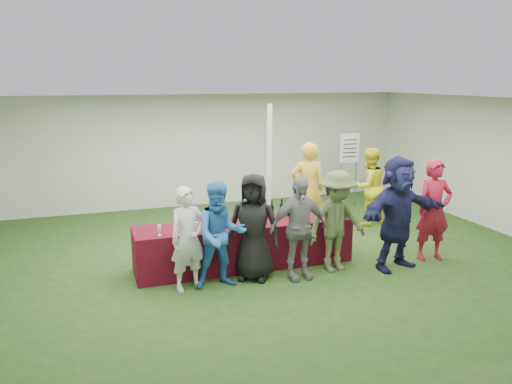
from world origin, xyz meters
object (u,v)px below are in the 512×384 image
object	(u,v)px
customer_1	(221,235)
customer_5	(398,213)
staff_pourer	(307,189)
customer_6	(434,210)
wine_list_sign	(350,154)
customer_2	(253,227)
dump_bucket	(341,212)
customer_3	(299,228)
serving_table	(245,244)
customer_0	(188,239)
customer_4	(337,221)
staff_back	(368,187)

from	to	relation	value
customer_1	customer_5	bearing A→B (deg)	-1.48
staff_pourer	customer_6	world-z (taller)	staff_pourer
wine_list_sign	customer_2	size ratio (longest dim) A/B	1.08
staff_pourer	wine_list_sign	bearing A→B (deg)	-125.65
staff_pourer	dump_bucket	bearing A→B (deg)	101.44
dump_bucket	customer_2	size ratio (longest dim) A/B	0.15
customer_3	customer_5	size ratio (longest dim) A/B	0.87
staff_pourer	serving_table	bearing A→B (deg)	48.16
customer_0	customer_1	xyz separation A→B (m)	(0.47, -0.06, 0.03)
staff_pourer	customer_0	xyz separation A→B (m)	(-2.74, -1.84, -0.16)
customer_2	customer_4	distance (m)	1.37
serving_table	wine_list_sign	xyz separation A→B (m)	(3.52, 2.87, 0.94)
customer_0	staff_pourer	bearing A→B (deg)	18.20
staff_back	customer_0	xyz separation A→B (m)	(-4.28, -2.10, -0.05)
staff_pourer	customer_1	bearing A→B (deg)	52.41
dump_bucket	customer_5	xyz separation A→B (m)	(0.66, -0.67, 0.10)
customer_3	customer_6	xyz separation A→B (m)	(2.52, 0.04, 0.06)
serving_table	staff_pourer	xyz separation A→B (m)	(1.68, 1.21, 0.56)
staff_back	customer_6	distance (m)	2.20
wine_list_sign	customer_5	xyz separation A→B (m)	(-1.20, -3.75, -0.38)
wine_list_sign	staff_back	distance (m)	1.51
wine_list_sign	customer_1	bearing A→B (deg)	-139.10
customer_1	customer_3	bearing A→B (deg)	-1.19
customer_3	customer_5	bearing A→B (deg)	-6.14
staff_pourer	customer_2	world-z (taller)	staff_pourer
serving_table	customer_6	world-z (taller)	customer_6
customer_0	customer_3	size ratio (longest dim) A/B	0.96
dump_bucket	customer_0	xyz separation A→B (m)	(-2.72, -0.41, -0.06)
customer_2	customer_5	world-z (taller)	customer_5
customer_1	customer_2	xyz separation A→B (m)	(0.56, 0.14, 0.03)
wine_list_sign	customer_6	world-z (taller)	wine_list_sign
staff_back	customer_5	distance (m)	2.52
dump_bucket	wine_list_sign	bearing A→B (deg)	58.85
wine_list_sign	staff_pourer	distance (m)	2.51
customer_5	customer_3	bearing A→B (deg)	162.96
customer_4	customer_1	bearing A→B (deg)	172.03
dump_bucket	customer_4	bearing A→B (deg)	-125.30
serving_table	customer_1	size ratio (longest dim) A/B	2.24
serving_table	dump_bucket	size ratio (longest dim) A/B	14.81
serving_table	customer_2	distance (m)	0.72
wine_list_sign	customer_1	world-z (taller)	wine_list_sign
customer_6	dump_bucket	bearing A→B (deg)	167.35
staff_back	customer_0	world-z (taller)	staff_back
dump_bucket	wine_list_sign	world-z (taller)	wine_list_sign
customer_1	customer_6	distance (m)	3.74
staff_back	customer_6	bearing A→B (deg)	81.04
staff_back	customer_5	bearing A→B (deg)	61.91
serving_table	customer_2	size ratio (longest dim) A/B	2.16
staff_pourer	customer_5	bearing A→B (deg)	119.36
dump_bucket	customer_0	distance (m)	2.75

